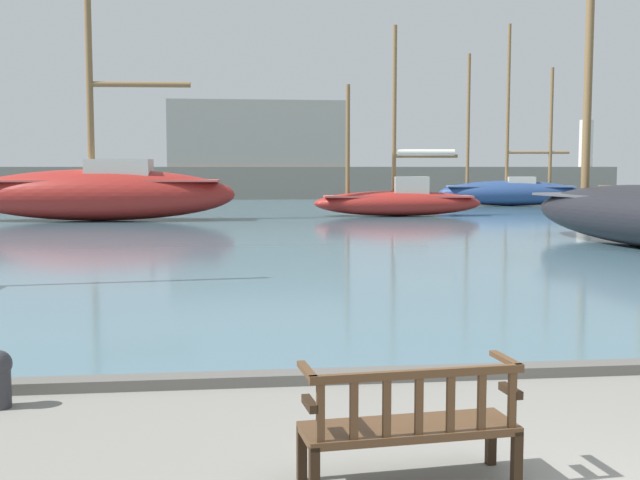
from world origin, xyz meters
TOP-DOWN VIEW (x-y plane):
  - harbor_water at (0.00, 44.00)m, footprint 100.00×80.00m
  - quay_edge_kerb at (0.00, 3.85)m, footprint 40.00×0.30m
  - park_bench at (-0.85, 0.94)m, footprint 1.64×0.67m
  - sailboat_outer_port at (14.45, 40.45)m, footprint 8.48×3.47m
  - sailboat_far_port at (-7.37, 30.04)m, footprint 11.60×3.57m
  - sailboat_mid_starboard at (5.85, 31.65)m, footprint 7.87×2.43m
  - far_breakwater at (0.29, 52.09)m, footprint 52.71×2.40m

SIDE VIEW (x-z plane):
  - harbor_water at x=0.00m, z-range 0.00..0.08m
  - quay_edge_kerb at x=0.00m, z-range 0.00..0.12m
  - park_bench at x=-0.85m, z-range 0.01..0.93m
  - sailboat_mid_starboard at x=5.85m, z-range -3.48..5.20m
  - sailboat_outer_port at x=14.45m, z-range -4.21..6.23m
  - sailboat_far_port at x=-7.37m, z-range -7.14..9.90m
  - far_breakwater at x=0.29m, z-range -1.31..5.65m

